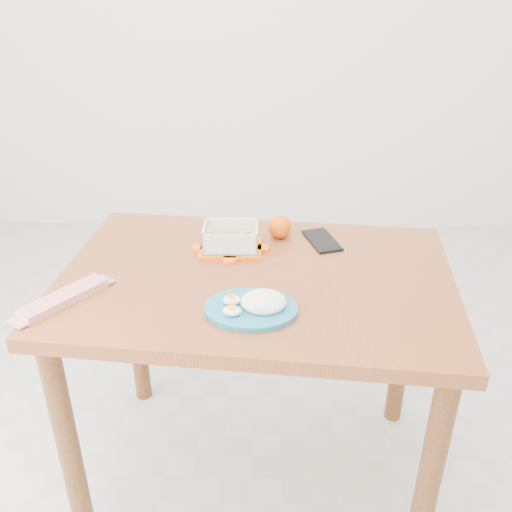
{
  "coord_description": "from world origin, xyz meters",
  "views": [
    {
      "loc": [
        0.14,
        -1.49,
        1.54
      ],
      "look_at": [
        0.11,
        -0.15,
        0.81
      ],
      "focal_mm": 40.0,
      "sensor_mm": 36.0,
      "label": 1
    }
  ],
  "objects_px": {
    "dining_table": "(256,310)",
    "rice_plate": "(255,305)",
    "orange_fruit": "(280,227)",
    "food_container": "(231,238)",
    "smartphone": "(322,241)"
  },
  "relations": [
    {
      "from": "rice_plate",
      "to": "food_container",
      "type": "bearing_deg",
      "value": 104.72
    },
    {
      "from": "dining_table",
      "to": "smartphone",
      "type": "distance_m",
      "value": 0.31
    },
    {
      "from": "food_container",
      "to": "orange_fruit",
      "type": "height_order",
      "value": "food_container"
    },
    {
      "from": "orange_fruit",
      "to": "dining_table",
      "type": "bearing_deg",
      "value": -106.09
    },
    {
      "from": "dining_table",
      "to": "rice_plate",
      "type": "xyz_separation_m",
      "value": [
        0.0,
        -0.18,
        0.13
      ]
    },
    {
      "from": "food_container",
      "to": "smartphone",
      "type": "bearing_deg",
      "value": 11.62
    },
    {
      "from": "dining_table",
      "to": "rice_plate",
      "type": "bearing_deg",
      "value": -83.94
    },
    {
      "from": "food_container",
      "to": "orange_fruit",
      "type": "distance_m",
      "value": 0.17
    },
    {
      "from": "food_container",
      "to": "rice_plate",
      "type": "height_order",
      "value": "food_container"
    },
    {
      "from": "dining_table",
      "to": "rice_plate",
      "type": "height_order",
      "value": "rice_plate"
    },
    {
      "from": "orange_fruit",
      "to": "rice_plate",
      "type": "distance_m",
      "value": 0.42
    },
    {
      "from": "smartphone",
      "to": "food_container",
      "type": "bearing_deg",
      "value": 174.22
    },
    {
      "from": "food_container",
      "to": "smartphone",
      "type": "distance_m",
      "value": 0.28
    },
    {
      "from": "orange_fruit",
      "to": "rice_plate",
      "type": "height_order",
      "value": "orange_fruit"
    },
    {
      "from": "dining_table",
      "to": "smartphone",
      "type": "relative_size",
      "value": 7.46
    }
  ]
}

